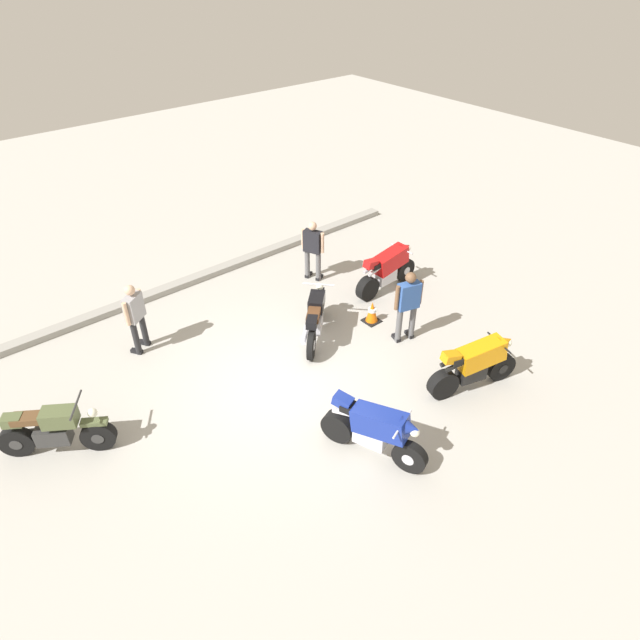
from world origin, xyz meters
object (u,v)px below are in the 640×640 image
(motorcycle_olive_vintage, at_px, (54,431))
(motorcycle_black_cruiser, at_px, (315,318))
(person_in_blue_shirt, at_px, (408,302))
(person_in_gray_shirt, at_px, (135,314))
(motorcycle_red_sportbike, at_px, (388,268))
(traffic_cone, at_px, (372,312))
(motorcycle_orange_sportbike, at_px, (475,364))
(person_in_black_shirt, at_px, (313,248))
(motorcycle_blue_sportbike, at_px, (375,429))

(motorcycle_olive_vintage, relative_size, motorcycle_black_cruiser, 1.07)
(motorcycle_olive_vintage, height_order, person_in_blue_shirt, person_in_blue_shirt)
(motorcycle_olive_vintage, height_order, person_in_gray_shirt, person_in_gray_shirt)
(motorcycle_red_sportbike, distance_m, person_in_gray_shirt, 6.00)
(motorcycle_black_cruiser, xyz_separation_m, traffic_cone, (1.37, -0.37, -0.26))
(person_in_blue_shirt, bearing_deg, traffic_cone, 21.17)
(motorcycle_olive_vintage, distance_m, motorcycle_black_cruiser, 5.48)
(motorcycle_black_cruiser, bearing_deg, motorcycle_olive_vintage, 133.71)
(motorcycle_olive_vintage, xyz_separation_m, motorcycle_black_cruiser, (5.47, -0.28, 0.03))
(motorcycle_olive_vintage, xyz_separation_m, motorcycle_red_sportbike, (8.10, 0.13, 0.11))
(motorcycle_orange_sportbike, height_order, person_in_gray_shirt, person_in_gray_shirt)
(person_in_black_shirt, distance_m, person_in_blue_shirt, 3.29)
(motorcycle_blue_sportbike, bearing_deg, motorcycle_black_cruiser, 137.38)
(person_in_blue_shirt, bearing_deg, motorcycle_black_cruiser, 63.90)
(motorcycle_black_cruiser, bearing_deg, motorcycle_red_sportbike, -34.37)
(motorcycle_olive_vintage, relative_size, person_in_gray_shirt, 1.06)
(motorcycle_blue_sportbike, relative_size, motorcycle_black_cruiser, 1.18)
(motorcycle_red_sportbike, bearing_deg, person_in_blue_shirt, -126.13)
(motorcycle_red_sportbike, height_order, person_in_blue_shirt, person_in_blue_shirt)
(person_in_gray_shirt, distance_m, traffic_cone, 5.16)
(person_in_blue_shirt, bearing_deg, person_in_black_shirt, 14.72)
(person_in_gray_shirt, relative_size, traffic_cone, 3.03)
(motorcycle_blue_sportbike, bearing_deg, person_in_gray_shirt, 178.98)
(person_in_black_shirt, xyz_separation_m, person_in_blue_shirt, (-0.07, -3.29, 0.07))
(person_in_gray_shirt, bearing_deg, person_in_black_shirt, -125.13)
(motorcycle_blue_sportbike, height_order, person_in_gray_shirt, person_in_gray_shirt)
(motorcycle_red_sportbike, relative_size, person_in_black_shirt, 1.22)
(traffic_cone, bearing_deg, motorcycle_blue_sportbike, -133.58)
(motorcycle_black_cruiser, bearing_deg, motorcycle_blue_sportbike, -155.95)
(person_in_gray_shirt, bearing_deg, motorcycle_blue_sportbike, 164.63)
(motorcycle_orange_sportbike, xyz_separation_m, motorcycle_black_cruiser, (-1.34, 3.23, -0.07))
(person_in_black_shirt, bearing_deg, traffic_cone, -118.35)
(traffic_cone, bearing_deg, motorcycle_olive_vintage, 174.58)
(motorcycle_red_sportbike, relative_size, motorcycle_black_cruiser, 1.22)
(motorcycle_black_cruiser, height_order, person_in_black_shirt, person_in_black_shirt)
(motorcycle_orange_sportbike, relative_size, traffic_cone, 3.63)
(motorcycle_blue_sportbike, xyz_separation_m, traffic_cone, (2.71, 2.85, -0.33))
(motorcycle_red_sportbike, bearing_deg, person_in_black_shirt, 123.24)
(person_in_blue_shirt, bearing_deg, motorcycle_blue_sportbike, 140.11)
(person_in_black_shirt, bearing_deg, motorcycle_olive_vintage, 169.00)
(motorcycle_orange_sportbike, xyz_separation_m, person_in_blue_shirt, (0.12, 1.92, 0.38))
(motorcycle_olive_vintage, xyz_separation_m, person_in_blue_shirt, (6.93, -1.59, 0.49))
(person_in_black_shirt, relative_size, traffic_cone, 3.02)
(motorcycle_red_sportbike, height_order, person_in_gray_shirt, person_in_gray_shirt)
(motorcycle_black_cruiser, distance_m, traffic_cone, 1.44)
(motorcycle_red_sportbike, bearing_deg, motorcycle_blue_sportbike, -139.53)
(motorcycle_black_cruiser, distance_m, person_in_blue_shirt, 2.01)
(motorcycle_olive_vintage, distance_m, person_in_black_shirt, 7.21)
(person_in_black_shirt, relative_size, person_in_blue_shirt, 0.94)
(person_in_black_shirt, bearing_deg, motorcycle_orange_sportbike, -116.60)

